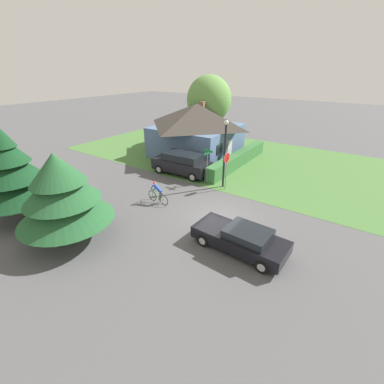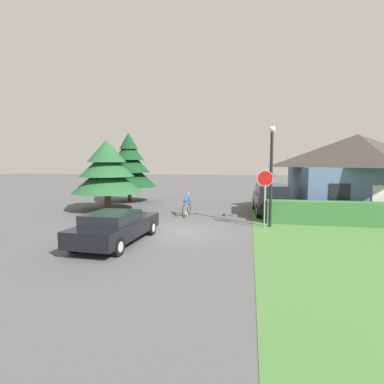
{
  "view_description": "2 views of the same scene",
  "coord_description": "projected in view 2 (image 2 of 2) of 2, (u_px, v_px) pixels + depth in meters",
  "views": [
    {
      "loc": [
        -11.86,
        -6.26,
        8.24
      ],
      "look_at": [
        0.08,
        2.01,
        1.23
      ],
      "focal_mm": 24.0,
      "sensor_mm": 36.0,
      "label": 1
    },
    {
      "loc": [
        3.29,
        -13.31,
        3.2
      ],
      "look_at": [
        0.4,
        1.63,
        1.74
      ],
      "focal_mm": 28.0,
      "sensor_mm": 36.0,
      "label": 2
    }
  ],
  "objects": [
    {
      "name": "parked_suv_right",
      "position": [
        271.0,
        198.0,
        19.04
      ],
      "size": [
        2.26,
        5.08,
        1.86
      ],
      "rotation": [
        0.0,
        0.0,
        1.63
      ],
      "color": "black",
      "rests_on": "ground"
    },
    {
      "name": "conifer_tall_near",
      "position": [
        107.0,
        170.0,
        20.18
      ],
      "size": [
        4.69,
        4.69,
        4.77
      ],
      "color": "#4C3823",
      "rests_on": "ground"
    },
    {
      "name": "stop_sign",
      "position": [
        265.0,
        187.0,
        14.62
      ],
      "size": [
        0.77,
        0.07,
        2.85
      ],
      "rotation": [
        0.0,
        0.0,
        3.08
      ],
      "color": "gray",
      "rests_on": "ground"
    },
    {
      "name": "cyclist",
      "position": [
        187.0,
        204.0,
        18.25
      ],
      "size": [
        0.44,
        1.83,
        1.5
      ],
      "rotation": [
        0.0,
        0.0,
        1.5
      ],
      "color": "black",
      "rests_on": "ground"
    },
    {
      "name": "cottage_house",
      "position": [
        356.0,
        171.0,
        20.02
      ],
      "size": [
        8.47,
        8.41,
        5.12
      ],
      "rotation": [
        0.0,
        0.0,
        0.03
      ],
      "color": "slate",
      "rests_on": "ground"
    },
    {
      "name": "street_name_sign",
      "position": [
        266.0,
        187.0,
        16.28
      ],
      "size": [
        0.9,
        0.9,
        2.74
      ],
      "color": "gray",
      "rests_on": "ground"
    },
    {
      "name": "hedge_row",
      "position": [
        372.0,
        214.0,
        15.23
      ],
      "size": [
        10.38,
        0.9,
        1.22
      ],
      "primitive_type": "cube",
      "color": "#387038",
      "rests_on": "ground"
    },
    {
      "name": "conifer_tall_far",
      "position": [
        129.0,
        166.0,
        24.74
      ],
      "size": [
        4.48,
        4.48,
        5.72
      ],
      "color": "#4C3823",
      "rests_on": "ground"
    },
    {
      "name": "ground_plane",
      "position": [
        177.0,
        232.0,
        13.93
      ],
      "size": [
        140.0,
        140.0,
        0.0
      ],
      "primitive_type": "plane",
      "color": "#515154"
    },
    {
      "name": "sedan_left_lane",
      "position": [
        116.0,
        227.0,
        11.95
      ],
      "size": [
        2.11,
        4.75,
        1.31
      ],
      "rotation": [
        0.0,
        0.0,
        1.53
      ],
      "color": "black",
      "rests_on": "ground"
    },
    {
      "name": "street_lamp",
      "position": [
        271.0,
        166.0,
        14.83
      ],
      "size": [
        0.32,
        0.32,
        5.11
      ],
      "color": "black",
      "rests_on": "ground"
    }
  ]
}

